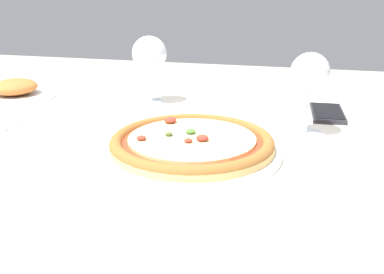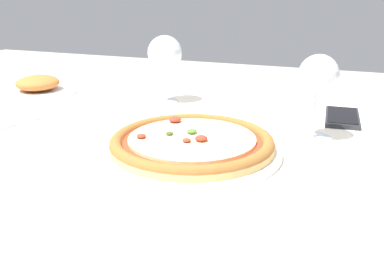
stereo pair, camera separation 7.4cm
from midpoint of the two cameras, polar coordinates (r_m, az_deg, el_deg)
name	(u,v)px [view 2 (the right image)]	position (r m, az deg, el deg)	size (l,w,h in m)	color
dining_table	(99,187)	(0.84, -9.90, -6.68)	(1.24, 0.95, 0.73)	brown
pizza_plate	(192,144)	(0.74, 2.84, -0.99)	(0.31, 0.31, 0.04)	white
fork	(5,127)	(0.94, -21.63, 1.18)	(0.04, 0.17, 0.00)	silver
wine_glass_far_left	(164,54)	(1.06, -1.70, 10.94)	(0.08, 0.08, 0.16)	silver
wine_glass_far_right	(318,78)	(0.83, 18.96, 7.39)	(0.07, 0.07, 0.16)	silver
cell_phone	(342,117)	(1.00, 21.41, 2.46)	(0.08, 0.15, 0.01)	#232328
side_plate	(38,87)	(1.22, -18.22, 6.36)	(0.20, 0.20, 0.05)	white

